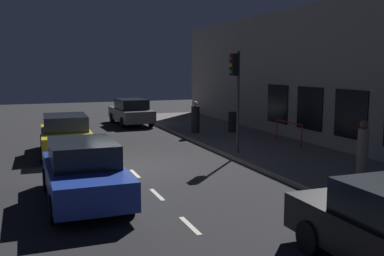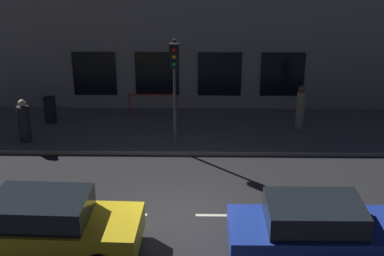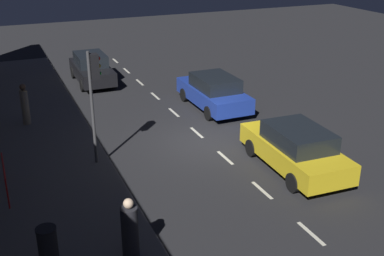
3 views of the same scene
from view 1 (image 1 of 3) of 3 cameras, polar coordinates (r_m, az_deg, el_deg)
ground_plane at (r=15.88m, az=-8.18°, el=-5.02°), size 60.00×60.00×0.00m
sidewalk at (r=18.23m, az=11.38°, el=-3.19°), size 4.50×32.00×0.15m
building_facade at (r=19.40m, az=18.05°, el=6.29°), size 0.65×32.00×6.25m
lane_centre_line at (r=14.93m, az=-7.33°, el=-5.82°), size 0.12×27.20×0.01m
traffic_light at (r=17.31m, az=5.58°, el=6.37°), size 0.45×0.32×3.97m
parked_car_0 at (r=27.46m, az=-7.82°, el=2.07°), size 2.03×4.50×1.58m
parked_car_1 at (r=18.70m, az=-15.86°, el=-0.83°), size 2.11×4.63×1.58m
parked_car_3 at (r=12.05m, az=-13.67°, el=-5.43°), size 1.98×4.54×1.58m
pedestrian_0 at (r=22.79m, az=0.44°, el=1.23°), size 0.45×0.45×1.63m
pedestrian_1 at (r=14.65m, az=21.03°, el=-2.63°), size 0.39×0.39×1.75m
trash_bin at (r=23.19m, az=5.26°, el=0.78°), size 0.50×0.50×1.05m
red_railing at (r=19.99m, az=12.30°, el=0.04°), size 0.05×1.99×0.97m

